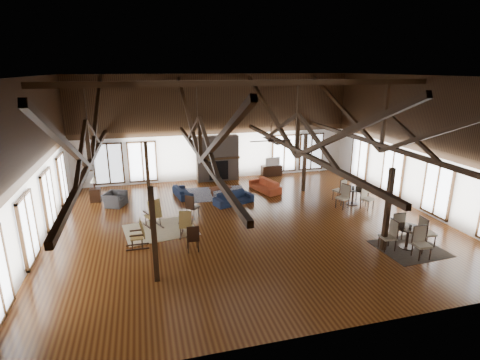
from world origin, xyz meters
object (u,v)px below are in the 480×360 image
object	(u,v)px
sofa_navy_left	(183,192)
cafe_table_far	(353,193)
armchair	(115,199)
sofa_orange	(265,185)
cafe_table_near	(408,234)
sofa_navy_front	(234,198)
tv_console	(272,170)
coffee_table	(220,188)

from	to	relation	value
sofa_navy_left	cafe_table_far	xyz separation A→B (m)	(7.76, -3.25, 0.31)
armchair	sofa_orange	bearing A→B (deg)	-63.47
sofa_orange	cafe_table_near	size ratio (longest dim) A/B	0.94
cafe_table_near	sofa_navy_front	bearing A→B (deg)	129.32
tv_console	coffee_table	bearing A→B (deg)	-143.94
coffee_table	cafe_table_far	world-z (taller)	cafe_table_far
cafe_table_near	cafe_table_far	distance (m)	4.58
coffee_table	cafe_table_far	xyz separation A→B (m)	(5.84, -3.03, 0.20)
coffee_table	armchair	bearing A→B (deg)	166.89
tv_console	armchair	bearing A→B (deg)	-161.27
sofa_navy_left	cafe_table_near	bearing A→B (deg)	-146.76
sofa_navy_left	cafe_table_far	distance (m)	8.42
armchair	cafe_table_far	size ratio (longest dim) A/B	0.47
sofa_navy_front	tv_console	bearing A→B (deg)	32.00
cafe_table_near	cafe_table_far	world-z (taller)	cafe_table_near
coffee_table	tv_console	distance (m)	4.66
sofa_orange	coffee_table	distance (m)	2.43
tv_console	sofa_navy_front	bearing A→B (deg)	-129.06
sofa_orange	cafe_table_far	distance (m)	4.57
armchair	cafe_table_far	world-z (taller)	cafe_table_far
armchair	cafe_table_far	distance (m)	11.36
coffee_table	cafe_table_near	size ratio (longest dim) A/B	0.55
sofa_orange	coffee_table	bearing A→B (deg)	-105.49
coffee_table	cafe_table_near	distance (m)	9.27
sofa_navy_left	sofa_orange	xyz separation A→B (m)	(4.35, -0.21, 0.05)
sofa_navy_left	cafe_table_far	world-z (taller)	cafe_table_far
sofa_orange	coffee_table	xyz separation A→B (m)	(-2.42, -0.00, 0.06)
cafe_table_near	cafe_table_far	size ratio (longest dim) A/B	1.00
sofa_orange	cafe_table_far	world-z (taller)	cafe_table_far
sofa_orange	armchair	distance (m)	7.61
sofa_navy_front	coffee_table	bearing A→B (deg)	83.75
sofa_navy_left	sofa_orange	bearing A→B (deg)	-102.46
sofa_orange	tv_console	bearing A→B (deg)	138.31
coffee_table	cafe_table_near	xyz separation A→B (m)	(5.33, -7.58, 0.20)
sofa_navy_left	tv_console	xyz separation A→B (m)	(5.69, 2.53, 0.06)
sofa_navy_front	sofa_orange	world-z (taller)	sofa_orange
sofa_orange	coffee_table	world-z (taller)	sofa_orange
sofa_navy_front	cafe_table_near	bearing A→B (deg)	-69.61
sofa_navy_left	tv_console	size ratio (longest dim) A/B	1.36
sofa_navy_left	tv_console	bearing A→B (deg)	-75.70
cafe_table_far	coffee_table	bearing A→B (deg)	152.56
coffee_table	armchair	xyz separation A→B (m)	(-5.18, -0.29, -0.03)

